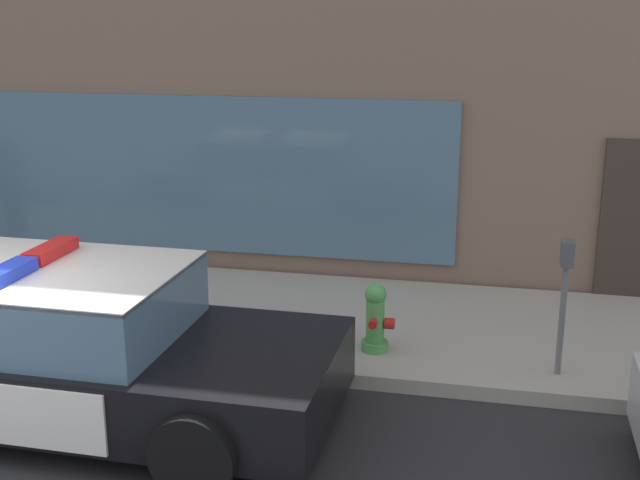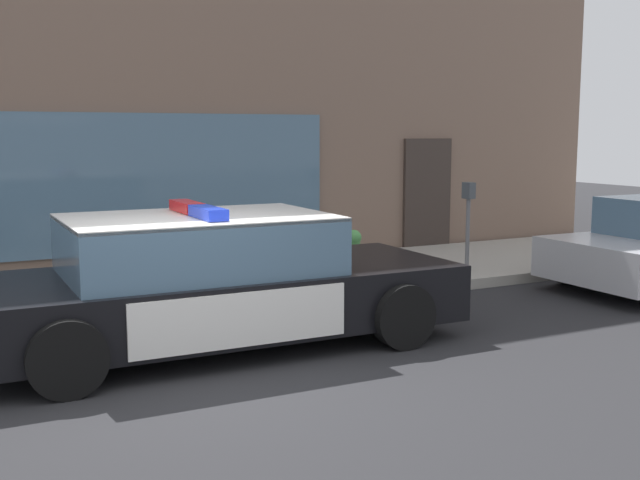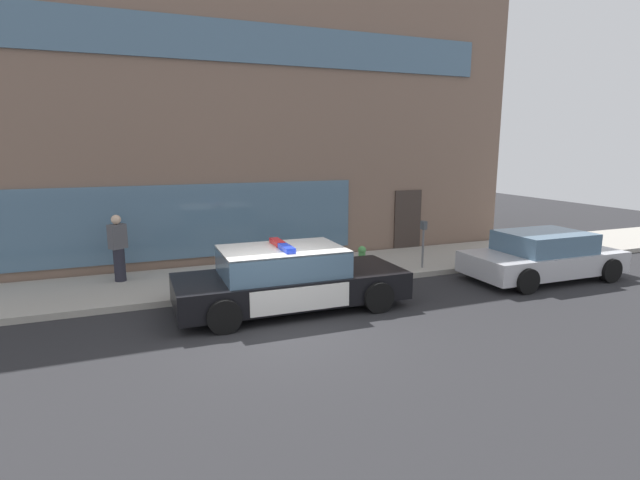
{
  "view_description": "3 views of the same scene",
  "coord_description": "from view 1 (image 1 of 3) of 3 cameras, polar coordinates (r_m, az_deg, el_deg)",
  "views": [
    {
      "loc": [
        4.43,
        -4.91,
        3.51
      ],
      "look_at": [
        2.81,
        2.45,
        1.43
      ],
      "focal_mm": 45.65,
      "sensor_mm": 36.0,
      "label": 1
    },
    {
      "loc": [
        -1.94,
        -6.29,
        2.22
      ],
      "look_at": [
        2.56,
        2.46,
        0.83
      ],
      "focal_mm": 43.14,
      "sensor_mm": 36.0,
      "label": 2
    },
    {
      "loc": [
        -2.54,
        -8.68,
        3.55
      ],
      "look_at": [
        1.97,
        2.65,
        1.18
      ],
      "focal_mm": 27.2,
      "sensor_mm": 36.0,
      "label": 3
    }
  ],
  "objects": [
    {
      "name": "sidewalk",
      "position": [
        10.31,
        -13.88,
        -4.49
      ],
      "size": [
        48.0,
        3.01,
        0.15
      ],
      "primitive_type": "cube",
      "color": "#A39E93",
      "rests_on": "ground"
    },
    {
      "name": "parking_meter",
      "position": [
        8.01,
        16.79,
        -2.9
      ],
      "size": [
        0.12,
        0.18,
        1.34
      ],
      "color": "slate",
      "rests_on": "sidewalk"
    },
    {
      "name": "fire_hydrant",
      "position": [
        8.43,
        3.93,
        -5.5
      ],
      "size": [
        0.34,
        0.39,
        0.73
      ],
      "color": "#4C994C",
      "rests_on": "sidewalk"
    },
    {
      "name": "police_cruiser",
      "position": [
        7.7,
        -18.29,
        -6.92
      ],
      "size": [
        5.06,
        2.2,
        1.49
      ],
      "rotation": [
        0.0,
        0.0,
        -0.01
      ],
      "color": "black",
      "rests_on": "ground"
    }
  ]
}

